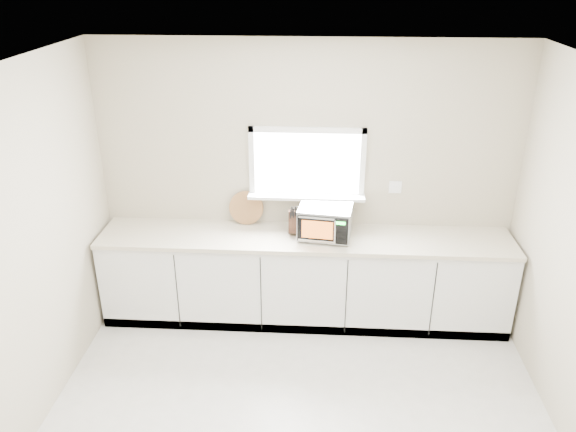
{
  "coord_description": "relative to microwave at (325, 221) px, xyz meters",
  "views": [
    {
      "loc": [
        0.13,
        -3.06,
        3.32
      ],
      "look_at": [
        -0.15,
        1.55,
        1.19
      ],
      "focal_mm": 35.0,
      "sensor_mm": 36.0,
      "label": 1
    }
  ],
  "objects": [
    {
      "name": "cabinets",
      "position": [
        -0.19,
        0.01,
        -0.64
      ],
      "size": [
        3.92,
        0.6,
        0.88
      ],
      "primitive_type": "cube",
      "color": "silver",
      "rests_on": "ground"
    },
    {
      "name": "countertop",
      "position": [
        -0.19,
        0.0,
        -0.18
      ],
      "size": [
        3.92,
        0.64,
        0.04
      ],
      "primitive_type": "cube",
      "color": "beige",
      "rests_on": "cabinets"
    },
    {
      "name": "back_wall",
      "position": [
        -0.19,
        0.31,
        0.28
      ],
      "size": [
        4.0,
        0.17,
        2.7
      ],
      "color": "#B4AA8F",
      "rests_on": "ground"
    },
    {
      "name": "cutting_board",
      "position": [
        -0.77,
        0.25,
        0.0
      ],
      "size": [
        0.34,
        0.08,
        0.34
      ],
      "primitive_type": "cylinder",
      "rotation": [
        1.4,
        0.0,
        0.0
      ],
      "color": "olive",
      "rests_on": "countertop"
    },
    {
      "name": "microwave",
      "position": [
        0.0,
        0.0,
        0.0
      ],
      "size": [
        0.53,
        0.45,
        0.31
      ],
      "rotation": [
        0.0,
        0.0,
        -0.13
      ],
      "color": "black",
      "rests_on": "countertop"
    },
    {
      "name": "coffee_grinder",
      "position": [
        -0.09,
        0.13,
        -0.06
      ],
      "size": [
        0.14,
        0.14,
        0.2
      ],
      "rotation": [
        0.0,
        0.0,
        -0.28
      ],
      "color": "#ABAEB2",
      "rests_on": "countertop"
    },
    {
      "name": "knife_block",
      "position": [
        -0.3,
        0.07,
        -0.04
      ],
      "size": [
        0.11,
        0.21,
        0.29
      ],
      "rotation": [
        0.0,
        0.0,
        0.06
      ],
      "color": "#412117",
      "rests_on": "countertop"
    }
  ]
}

